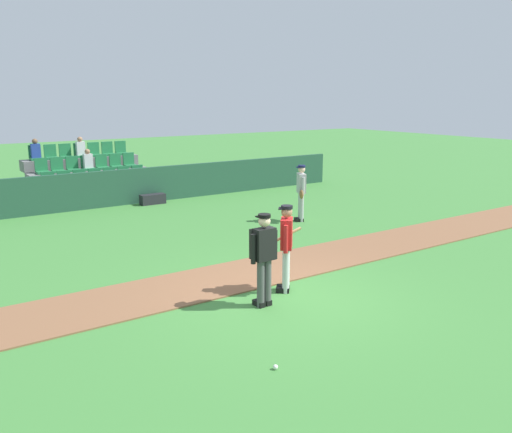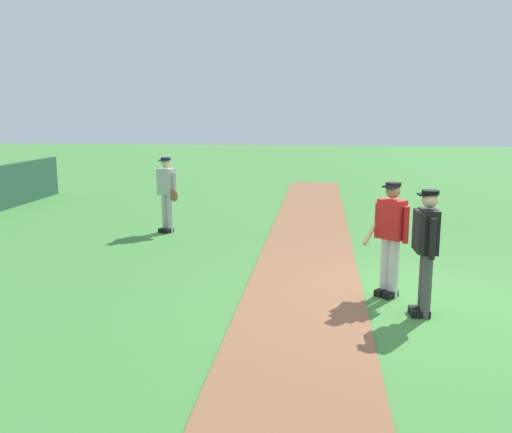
% 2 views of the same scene
% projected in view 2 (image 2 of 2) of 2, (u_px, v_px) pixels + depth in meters
% --- Properties ---
extents(ground_plane, '(80.00, 80.00, 0.00)m').
position_uv_depth(ground_plane, '(408.00, 300.00, 8.32)').
color(ground_plane, '#42843A').
extents(infield_dirt_path, '(28.00, 1.84, 0.03)m').
position_uv_depth(infield_dirt_path, '(303.00, 296.00, 8.49)').
color(infield_dirt_path, brown).
rests_on(infield_dirt_path, ground).
extents(batter_red_jersey, '(0.75, 0.68, 1.76)m').
position_uv_depth(batter_red_jersey, '(390.00, 234.00, 8.36)').
color(batter_red_jersey, silver).
rests_on(batter_red_jersey, ground).
extents(umpire_home_plate, '(0.59, 0.31, 1.76)m').
position_uv_depth(umpire_home_plate, '(426.00, 246.00, 7.53)').
color(umpire_home_plate, '#4C4C4C').
rests_on(umpire_home_plate, ground).
extents(runner_grey_jersey, '(0.45, 0.60, 1.76)m').
position_uv_depth(runner_grey_jersey, '(167.00, 192.00, 12.89)').
color(runner_grey_jersey, '#B2B2B2').
rests_on(runner_grey_jersey, ground).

